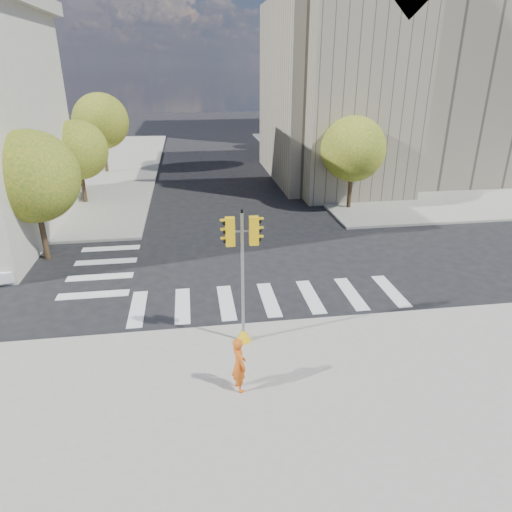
# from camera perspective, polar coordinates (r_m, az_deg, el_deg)

# --- Properties ---
(ground) EXTENTS (160.00, 160.00, 0.00)m
(ground) POSITION_cam_1_polar(r_m,az_deg,el_deg) (21.04, 0.96, -2.88)
(ground) COLOR black
(ground) RESTS_ON ground
(sidewalk_near) EXTENTS (30.00, 14.00, 0.15)m
(sidewalk_near) POSITION_cam_1_polar(r_m,az_deg,el_deg) (12.29, 10.15, -25.11)
(sidewalk_near) COLOR gray
(sidewalk_near) RESTS_ON ground
(sidewalk_far_right) EXTENTS (28.00, 40.00, 0.15)m
(sidewalk_far_right) POSITION_cam_1_polar(r_m,az_deg,el_deg) (51.13, 19.03, 11.44)
(sidewalk_far_right) COLOR gray
(sidewalk_far_right) RESTS_ON ground
(sidewalk_far_left) EXTENTS (28.00, 40.00, 0.15)m
(sidewalk_far_left) POSITION_cam_1_polar(r_m,az_deg,el_deg) (48.63, -28.96, 9.31)
(sidewalk_far_left) COLOR gray
(sidewalk_far_left) RESTS_ON ground
(civic_building) EXTENTS (26.00, 16.00, 19.39)m
(civic_building) POSITION_cam_1_polar(r_m,az_deg,el_deg) (42.23, 18.99, 19.17)
(civic_building) COLOR gray
(civic_building) RESTS_ON ground
(office_tower) EXTENTS (20.00, 18.00, 30.00)m
(office_tower) POSITION_cam_1_polar(r_m,az_deg,el_deg) (65.95, 15.81, 27.21)
(office_tower) COLOR #9EA0A3
(office_tower) RESTS_ON ground
(tree_lw_near) EXTENTS (4.40, 4.40, 6.41)m
(tree_lw_near) POSITION_cam_1_polar(r_m,az_deg,el_deg) (24.37, -26.17, 8.87)
(tree_lw_near) COLOR #382616
(tree_lw_near) RESTS_ON ground
(tree_lw_mid) EXTENTS (4.00, 4.00, 5.77)m
(tree_lw_mid) POSITION_cam_1_polar(r_m,az_deg,el_deg) (33.94, -21.36, 12.24)
(tree_lw_mid) COLOR #382616
(tree_lw_mid) RESTS_ON ground
(tree_lw_far) EXTENTS (4.80, 4.80, 6.95)m
(tree_lw_far) POSITION_cam_1_polar(r_m,az_deg,el_deg) (43.57, -18.83, 15.65)
(tree_lw_far) COLOR #382616
(tree_lw_far) RESTS_ON ground
(tree_re_near) EXTENTS (4.20, 4.20, 6.16)m
(tree_re_near) POSITION_cam_1_polar(r_m,az_deg,el_deg) (31.02, 12.05, 12.94)
(tree_re_near) COLOR #382616
(tree_re_near) RESTS_ON ground
(tree_re_mid) EXTENTS (4.60, 4.60, 6.66)m
(tree_re_mid) POSITION_cam_1_polar(r_m,az_deg,el_deg) (42.33, 6.44, 16.24)
(tree_re_mid) COLOR #382616
(tree_re_mid) RESTS_ON ground
(tree_re_far) EXTENTS (4.00, 4.00, 5.88)m
(tree_re_far) POSITION_cam_1_polar(r_m,az_deg,el_deg) (54.01, 3.11, 17.23)
(tree_re_far) COLOR #382616
(tree_re_far) RESTS_ON ground
(lamp_near) EXTENTS (0.35, 0.18, 8.11)m
(lamp_near) POSITION_cam_1_polar(r_m,az_deg,el_deg) (34.83, 10.65, 14.97)
(lamp_near) COLOR black
(lamp_near) RESTS_ON sidewalk_far_right
(lamp_far) EXTENTS (0.35, 0.18, 8.11)m
(lamp_far) POSITION_cam_1_polar(r_m,az_deg,el_deg) (48.22, 5.20, 17.35)
(lamp_far) COLOR black
(lamp_far) RESTS_ON sidewalk_far_right
(traffic_signal) EXTENTS (1.06, 0.56, 4.80)m
(traffic_signal) POSITION_cam_1_polar(r_m,az_deg,el_deg) (15.32, -1.67, -4.10)
(traffic_signal) COLOR #E3AC0B
(traffic_signal) RESTS_ON sidewalk_near
(photographer) EXTENTS (0.59, 0.73, 1.74)m
(photographer) POSITION_cam_1_polar(r_m,az_deg,el_deg) (13.73, -2.14, -13.40)
(photographer) COLOR #D15513
(photographer) RESTS_ON sidewalk_near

